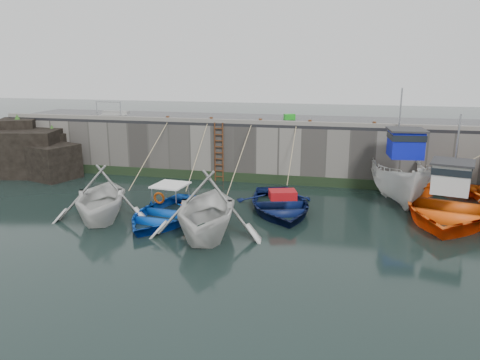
% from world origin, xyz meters
% --- Properties ---
extents(ground, '(120.00, 120.00, 0.00)m').
position_xyz_m(ground, '(0.00, 0.00, 0.00)').
color(ground, black).
rests_on(ground, ground).
extents(quay_back, '(30.00, 5.00, 3.00)m').
position_xyz_m(quay_back, '(0.00, 12.50, 1.50)').
color(quay_back, slate).
rests_on(quay_back, ground).
extents(road_back, '(30.00, 5.00, 0.16)m').
position_xyz_m(road_back, '(0.00, 12.50, 3.08)').
color(road_back, black).
rests_on(road_back, quay_back).
extents(kerb_back, '(30.00, 0.30, 0.20)m').
position_xyz_m(kerb_back, '(0.00, 10.15, 3.26)').
color(kerb_back, slate).
rests_on(kerb_back, road_back).
extents(algae_back, '(30.00, 0.08, 0.50)m').
position_xyz_m(algae_back, '(0.00, 9.96, 0.25)').
color(algae_back, black).
rests_on(algae_back, ground).
extents(rock_outcrop, '(5.85, 4.24, 3.41)m').
position_xyz_m(rock_outcrop, '(-12.92, 9.11, 1.26)').
color(rock_outcrop, black).
rests_on(rock_outcrop, ground).
extents(ladder, '(0.51, 0.08, 3.20)m').
position_xyz_m(ladder, '(-2.00, 9.91, 1.59)').
color(ladder, '#3F1E0F').
rests_on(ladder, ground).
extents(boat_near_white, '(5.46, 5.87, 2.52)m').
position_xyz_m(boat_near_white, '(-5.08, 2.76, 0.00)').
color(boat_near_white, silver).
rests_on(boat_near_white, ground).
extents(boat_near_white_rope, '(0.04, 5.41, 3.10)m').
position_xyz_m(boat_near_white_rope, '(-5.08, 7.63, 0.00)').
color(boat_near_white_rope, tan).
rests_on(boat_near_white_rope, ground).
extents(boat_near_blue, '(4.21, 5.50, 1.06)m').
position_xyz_m(boat_near_blue, '(-2.43, 3.22, 0.00)').
color(boat_near_blue, '#0B42B1').
rests_on(boat_near_blue, ground).
extents(boat_near_blue_rope, '(0.04, 5.00, 3.10)m').
position_xyz_m(boat_near_blue_rope, '(-2.43, 7.86, 0.00)').
color(boat_near_blue_rope, tan).
rests_on(boat_near_blue_rope, ground).
extents(boat_near_blacktrim, '(5.23, 5.83, 2.74)m').
position_xyz_m(boat_near_blacktrim, '(-0.23, 1.87, 0.00)').
color(boat_near_blacktrim, silver).
rests_on(boat_near_blacktrim, ground).
extents(boat_near_blacktrim_rope, '(0.04, 6.20, 3.10)m').
position_xyz_m(boat_near_blacktrim_rope, '(-0.23, 7.19, 0.00)').
color(boat_near_blacktrim_rope, tan).
rests_on(boat_near_blacktrim_rope, ground).
extents(boat_near_navy, '(5.15, 6.15, 1.09)m').
position_xyz_m(boat_near_navy, '(1.99, 5.41, 0.00)').
color(boat_near_navy, '#0A143F').
rests_on(boat_near_navy, ground).
extents(boat_near_navy_rope, '(0.04, 3.34, 3.10)m').
position_xyz_m(boat_near_navy_rope, '(1.99, 8.95, 0.00)').
color(boat_near_navy_rope, tan).
rests_on(boat_near_navy_rope, ground).
extents(boat_far_white, '(2.98, 6.62, 5.48)m').
position_xyz_m(boat_far_white, '(7.26, 8.59, 1.05)').
color(boat_far_white, silver).
rests_on(boat_far_white, ground).
extents(boat_far_orange, '(7.04, 8.56, 4.55)m').
position_xyz_m(boat_far_orange, '(9.06, 6.32, 0.50)').
color(boat_far_orange, '#FF560D').
rests_on(boat_far_orange, ground).
extents(fish_crate, '(0.70, 0.59, 0.31)m').
position_xyz_m(fish_crate, '(1.46, 12.50, 3.32)').
color(fish_crate, '#1C9D1D').
rests_on(fish_crate, road_back).
extents(railing, '(1.60, 1.05, 1.00)m').
position_xyz_m(railing, '(-8.75, 11.25, 3.36)').
color(railing, '#A5A8AD').
rests_on(railing, road_back).
extents(bollard_a, '(0.18, 0.18, 0.28)m').
position_xyz_m(bollard_a, '(-5.00, 10.25, 3.30)').
color(bollard_a, '#3F1E0F').
rests_on(bollard_a, road_back).
extents(bollard_b, '(0.18, 0.18, 0.28)m').
position_xyz_m(bollard_b, '(-2.50, 10.25, 3.30)').
color(bollard_b, '#3F1E0F').
rests_on(bollard_b, road_back).
extents(bollard_c, '(0.18, 0.18, 0.28)m').
position_xyz_m(bollard_c, '(0.20, 10.25, 3.30)').
color(bollard_c, '#3F1E0F').
rests_on(bollard_c, road_back).
extents(bollard_d, '(0.18, 0.18, 0.28)m').
position_xyz_m(bollard_d, '(2.80, 10.25, 3.30)').
color(bollard_d, '#3F1E0F').
rests_on(bollard_d, road_back).
extents(bollard_e, '(0.18, 0.18, 0.28)m').
position_xyz_m(bollard_e, '(6.00, 10.25, 3.30)').
color(bollard_e, '#3F1E0F').
rests_on(bollard_e, road_back).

